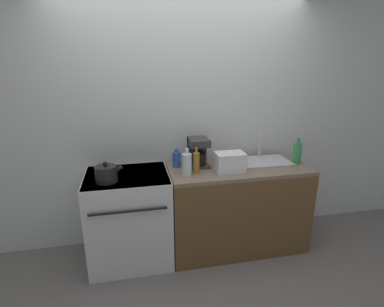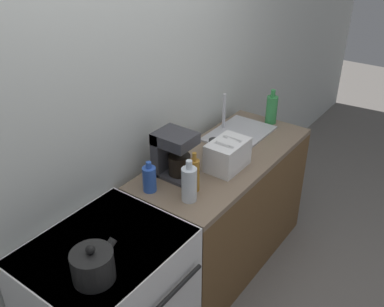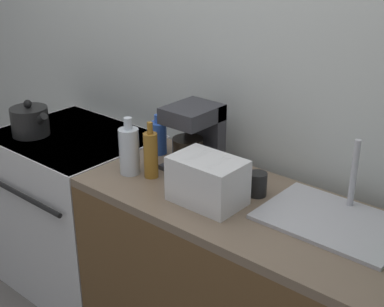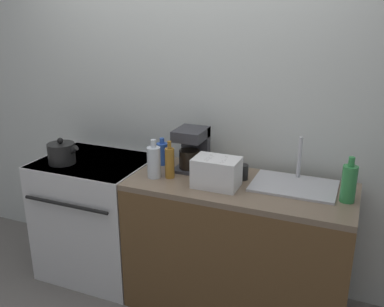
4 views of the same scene
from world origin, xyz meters
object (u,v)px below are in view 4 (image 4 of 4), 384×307
Objects in this scene: bottle_blue at (162,153)px; bottle_clear at (154,162)px; stove at (98,215)px; bottle_amber at (170,162)px; bottle_green at (349,183)px; kettle at (62,153)px; cup_black at (242,172)px; toaster at (216,172)px; coffee_maker at (192,147)px.

bottle_blue is 0.75× the size of bottle_clear.
bottle_amber is (0.65, -0.08, 0.54)m from stove.
bottle_green is 1.08m from bottle_amber.
kettle reaches higher than cup_black.
stove is 0.85m from bottle_amber.
bottle_clear is (0.06, -0.24, 0.03)m from bottle_blue.
cup_black is at bearing 3.87° from stove.
bottle_green is at bearing 3.29° from kettle.
toaster is at bearing -123.38° from cup_black.
bottle_blue is 1.97× the size of cup_black.
bottle_green is at bearing -6.64° from bottle_blue.
bottle_clear is (-0.16, -0.25, -0.04)m from coffee_maker.
coffee_maker reaches higher than bottle_amber.
stove is at bearing -176.13° from cup_black.
stove is 0.93m from coffee_maker.
stove is at bearing 173.01° from bottle_amber.
bottle_clear is at bearing -178.22° from toaster.
stove is at bearing -165.66° from bottle_blue.
bottle_blue is 0.26m from bottle_amber.
bottle_clear is 1.18m from bottle_green.
toaster is 0.76m from bottle_green.
bottle_blue is 1.24m from bottle_green.
coffee_maker is at bearing 1.74° from bottle_blue.
cup_black is at bearing 56.62° from toaster.
bottle_green is at bearing -8.13° from cup_black.
cup_black is (1.25, 0.20, -0.03)m from kettle.
bottle_green is at bearing -8.46° from coffee_maker.
toaster is 2.88× the size of cup_black.
kettle is at bearing -142.93° from stove.
toaster is (0.97, -0.10, 0.53)m from stove.
stove is 1.19m from cup_black.
bottle_amber is at bearing -107.79° from coffee_maker.
bottle_clear is 0.10m from bottle_amber.
bottle_green is at bearing 3.24° from bottle_amber.
kettle is 1.26× the size of bottle_blue.
toaster reaches higher than stove.
stove is 3.25× the size of toaster.
bottle_amber reaches higher than cup_black.
stove is 4.74× the size of bottle_blue.
kettle is 0.86× the size of toaster.
bottle_amber reaches higher than bottle_blue.
toaster is (1.14, 0.03, 0.02)m from kettle.
stove is 9.36× the size of cup_black.
bottle_green reaches higher than stove.
coffee_maker is 0.23m from bottle_amber.
stove is at bearing -169.50° from coffee_maker.
toaster is 0.98× the size of coffee_maker.
bottle_green is (1.17, 0.09, 0.01)m from bottle_clear.
kettle is at bearing -163.62° from coffee_maker.
bottle_blue reaches higher than stove.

